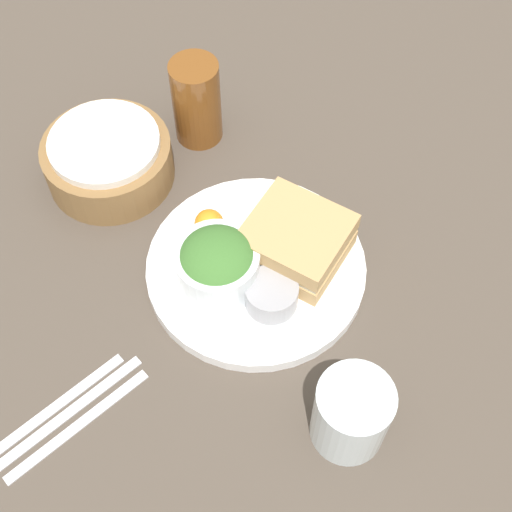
# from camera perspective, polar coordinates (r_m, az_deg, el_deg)

# --- Properties ---
(ground_plane) EXTENTS (4.00, 4.00, 0.00)m
(ground_plane) POSITION_cam_1_polar(r_m,az_deg,el_deg) (0.92, 0.00, -1.31)
(ground_plane) COLOR #4C4238
(plate) EXTENTS (0.28, 0.28, 0.02)m
(plate) POSITION_cam_1_polar(r_m,az_deg,el_deg) (0.91, 0.00, -1.00)
(plate) COLOR white
(plate) RESTS_ON ground_plane
(sandwich) EXTENTS (0.14, 0.15, 0.06)m
(sandwich) POSITION_cam_1_polar(r_m,az_deg,el_deg) (0.89, 3.22, 1.26)
(sandwich) COLOR tan
(sandwich) RESTS_ON plate
(salad_bowl) EXTENTS (0.10, 0.10, 0.07)m
(salad_bowl) POSITION_cam_1_polar(r_m,az_deg,el_deg) (0.86, -3.12, -0.60)
(salad_bowl) COLOR white
(salad_bowl) RESTS_ON plate
(dressing_cup) EXTENTS (0.07, 0.07, 0.04)m
(dressing_cup) POSITION_cam_1_polar(r_m,az_deg,el_deg) (0.86, 1.24, -3.13)
(dressing_cup) COLOR #99999E
(dressing_cup) RESTS_ON plate
(orange_wedge) EXTENTS (0.04, 0.04, 0.04)m
(orange_wedge) POSITION_cam_1_polar(r_m,az_deg,el_deg) (0.92, -3.77, 2.59)
(orange_wedge) COLOR orange
(orange_wedge) RESTS_ON plate
(drink_glass) EXTENTS (0.07, 0.07, 0.13)m
(drink_glass) POSITION_cam_1_polar(r_m,az_deg,el_deg) (1.02, -4.78, 12.22)
(drink_glass) COLOR brown
(drink_glass) RESTS_ON ground_plane
(bread_basket) EXTENTS (0.18, 0.18, 0.07)m
(bread_basket) POSITION_cam_1_polar(r_m,az_deg,el_deg) (1.01, -11.75, 7.61)
(bread_basket) COLOR olive
(bread_basket) RESTS_ON ground_plane
(fork) EXTENTS (0.19, 0.01, 0.01)m
(fork) POSITION_cam_1_polar(r_m,az_deg,el_deg) (0.85, -14.04, -12.99)
(fork) COLOR silver
(fork) RESTS_ON ground_plane
(knife) EXTENTS (0.20, 0.01, 0.01)m
(knife) POSITION_cam_1_polar(r_m,az_deg,el_deg) (0.86, -14.71, -12.11)
(knife) COLOR silver
(knife) RESTS_ON ground_plane
(spoon) EXTENTS (0.17, 0.01, 0.01)m
(spoon) POSITION_cam_1_polar(r_m,az_deg,el_deg) (0.87, -15.37, -11.24)
(spoon) COLOR silver
(spoon) RESTS_ON ground_plane
(water_glass) EXTENTS (0.08, 0.08, 0.10)m
(water_glass) POSITION_cam_1_polar(r_m,az_deg,el_deg) (0.79, 7.63, -12.42)
(water_glass) COLOR silver
(water_glass) RESTS_ON ground_plane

